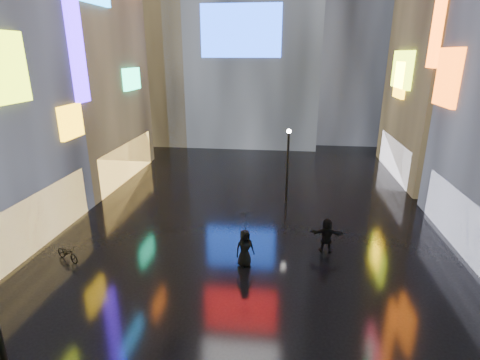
# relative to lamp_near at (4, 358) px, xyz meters

# --- Properties ---
(ground) EXTENTS (140.00, 140.00, 0.00)m
(ground) POSITION_rel_lamp_near_xyz_m (4.74, 15.91, -2.94)
(ground) COLOR black
(ground) RESTS_ON ground
(building_left_far) EXTENTS (10.28, 12.00, 22.00)m
(building_left_far) POSITION_rel_lamp_near_xyz_m (-11.24, 21.91, 8.04)
(building_left_far) COLOR black
(building_left_far) RESTS_ON ground
(tower_flank_left) EXTENTS (10.00, 10.00, 26.00)m
(tower_flank_left) POSITION_rel_lamp_near_xyz_m (-9.26, 37.91, 10.06)
(tower_flank_left) COLOR black
(tower_flank_left) RESTS_ON ground
(lamp_near) EXTENTS (0.30, 0.30, 5.20)m
(lamp_near) POSITION_rel_lamp_near_xyz_m (0.00, 0.00, 0.00)
(lamp_near) COLOR black
(lamp_near) RESTS_ON ground
(lamp_far) EXTENTS (0.30, 0.30, 5.20)m
(lamp_far) POSITION_rel_lamp_near_xyz_m (6.72, 18.05, 0.00)
(lamp_far) COLOR black
(lamp_far) RESTS_ON ground
(pedestrian_4) EXTENTS (1.10, 0.97, 1.90)m
(pedestrian_4) POSITION_rel_lamp_near_xyz_m (4.77, 9.58, -1.99)
(pedestrian_4) COLOR black
(pedestrian_4) RESTS_ON ground
(pedestrian_5) EXTENTS (1.75, 0.64, 1.86)m
(pedestrian_5) POSITION_rel_lamp_near_xyz_m (8.84, 11.50, -2.02)
(pedestrian_5) COLOR black
(pedestrian_5) RESTS_ON ground
(umbrella_2) EXTENTS (1.39, 1.38, 0.93)m
(umbrella_2) POSITION_rel_lamp_near_xyz_m (4.77, 9.58, -0.58)
(umbrella_2) COLOR black
(umbrella_2) RESTS_ON pedestrian_4
(bicycle) EXTENTS (1.68, 1.21, 0.84)m
(bicycle) POSITION_rel_lamp_near_xyz_m (-4.09, 8.96, -2.52)
(bicycle) COLOR black
(bicycle) RESTS_ON ground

